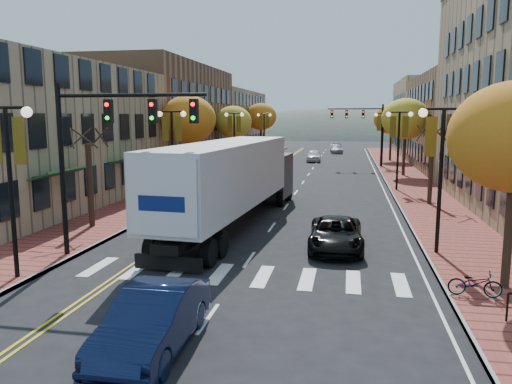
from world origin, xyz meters
The scene contains 31 objects.
ground centered at (0.00, 0.00, 0.00)m, with size 200.00×200.00×0.00m, color black.
sidewalk_left centered at (-9.00, 32.50, 0.07)m, with size 4.00×85.00×0.15m, color brown.
sidewalk_right centered at (9.00, 32.50, 0.07)m, with size 4.00×85.00×0.15m, color brown.
building_left_near centered at (-17.00, 13.00, 4.50)m, with size 12.00×22.00×9.00m, color #9E8966.
building_left_mid centered at (-17.00, 36.00, 5.50)m, with size 12.00×24.00×11.00m, color brown.
building_left_far centered at (-17.00, 61.00, 4.75)m, with size 12.00×26.00×9.50m, color #9E8966.
building_right_mid centered at (18.50, 42.00, 5.00)m, with size 15.00×24.00×10.00m, color brown.
building_right_far centered at (18.50, 64.00, 5.50)m, with size 15.00×20.00×11.00m, color #9E8966.
tree_left_a centered at (-9.00, 8.00, 2.25)m, with size 0.28×0.28×4.20m.
tree_left_b centered at (-9.00, 24.00, 5.45)m, with size 4.48×4.48×7.21m.
tree_left_c centered at (-9.00, 40.00, 5.05)m, with size 4.16×4.16×6.69m.
tree_left_d centered at (-9.00, 58.00, 5.60)m, with size 4.61×4.61×7.42m.
tree_right_b centered at (9.00, 18.00, 2.25)m, with size 0.28×0.28×4.20m.
tree_right_c centered at (9.00, 34.00, 5.45)m, with size 4.48×4.48×7.21m.
tree_right_d centered at (9.00, 50.00, 5.29)m, with size 4.35×4.35×7.00m.
lamp_left_a centered at (-7.50, 0.00, 4.29)m, with size 1.96×0.36×6.05m.
lamp_left_b centered at (-7.50, 16.00, 4.29)m, with size 1.96×0.36×6.05m.
lamp_left_c centered at (-7.50, 34.00, 4.29)m, with size 1.96×0.36×6.05m.
lamp_left_d centered at (-7.50, 52.00, 4.29)m, with size 1.96×0.36×6.05m.
lamp_right_a centered at (7.50, 6.00, 4.29)m, with size 1.96×0.36×6.05m.
lamp_right_b centered at (7.50, 24.00, 4.29)m, with size 1.96×0.36×6.05m.
lamp_right_c centered at (7.50, 42.00, 4.29)m, with size 1.96×0.36×6.05m.
traffic_mast_near centered at (-5.48, 3.00, 4.92)m, with size 6.10×0.35×7.00m.
traffic_mast_far centered at (5.48, 42.00, 4.92)m, with size 6.10×0.34×7.00m.
semi_truck centered at (-1.97, 10.04, 2.60)m, with size 4.14×17.94×4.44m.
navy_sedan centered at (-0.79, -4.08, 0.78)m, with size 1.64×4.71×1.55m, color #0D1535.
black_suv centered at (3.38, 6.24, 0.68)m, with size 2.25×4.89×1.36m, color black.
car_far_white centered at (-0.50, 48.21, 0.74)m, with size 1.75×4.36×1.48m, color white.
car_far_silver centered at (1.99, 63.08, 0.63)m, with size 1.76×4.34×1.26m, color #98979E.
car_far_oncoming centered at (1.92, 68.55, 0.70)m, with size 1.48×4.25×1.40m, color #97989E.
bicycle centered at (7.80, 0.88, 0.57)m, with size 0.55×1.59×0.83m, color gray.
Camera 1 is at (3.81, -15.03, 5.73)m, focal length 35.00 mm.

